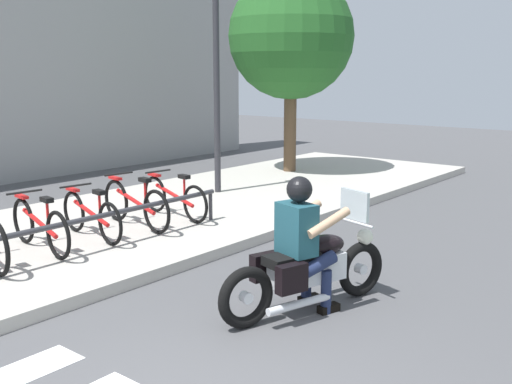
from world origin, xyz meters
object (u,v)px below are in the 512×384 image
object	(u,v)px
bike_rack	(35,232)
bicycle_6	(135,204)
rider	(303,235)
street_lamp	(216,63)
motorcycle	(308,269)
bicycle_4	(40,225)
tree_near_rack	(291,37)
bicycle_7	(174,197)
bicycle_5	(91,215)

from	to	relation	value
bike_rack	bicycle_6	bearing A→B (deg)	15.67
rider	street_lamp	xyz separation A→B (m)	(3.61, 4.47, 1.77)
motorcycle	bicycle_6	size ratio (longest dim) A/B	1.20
bicycle_4	bike_rack	size ratio (longest dim) A/B	0.27
motorcycle	street_lamp	world-z (taller)	street_lamp
motorcycle	tree_near_rack	distance (m)	8.57
bike_rack	rider	bearing A→B (deg)	-69.21
bicycle_4	bicycle_7	xyz separation A→B (m)	(2.37, 0.00, -0.01)
bicycle_5	bicycle_7	distance (m)	1.58
motorcycle	bike_rack	size ratio (longest dim) A/B	0.34
bicycle_5	bike_rack	size ratio (longest dim) A/B	0.26
rider	bicycle_6	distance (m)	3.69
rider	tree_near_rack	xyz separation A→B (m)	(6.54, 4.87, 2.39)
tree_near_rack	street_lamp	bearing A→B (deg)	-172.23
rider	bicycle_6	world-z (taller)	rider
rider	bike_rack	bearing A→B (deg)	110.79
bicycle_7	tree_near_rack	xyz separation A→B (m)	(4.92, 1.29, 2.72)
bicycle_4	bicycle_5	xyz separation A→B (m)	(0.79, 0.00, -0.01)
bike_rack	bicycle_4	bearing A→B (deg)	54.49
bicycle_6	bicycle_7	distance (m)	0.79
bicycle_5	tree_near_rack	bearing A→B (deg)	11.20
bicycle_5	street_lamp	size ratio (longest dim) A/B	0.37
bicycle_7	bicycle_6	bearing A→B (deg)	-179.91
rider	bicycle_7	world-z (taller)	rider
motorcycle	tree_near_rack	world-z (taller)	tree_near_rack
bicycle_4	bicycle_6	bearing A→B (deg)	-0.01
motorcycle	street_lamp	bearing A→B (deg)	51.85
bicycle_4	bicycle_5	size ratio (longest dim) A/B	1.02
rider	bike_rack	distance (m)	3.25
street_lamp	bicycle_6	bearing A→B (deg)	-162.30
motorcycle	rider	world-z (taller)	rider
rider	motorcycle	bearing A→B (deg)	-19.22
rider	street_lamp	world-z (taller)	street_lamp
rider	bicycle_4	bearing A→B (deg)	101.89
bicycle_6	motorcycle	bearing A→B (deg)	-101.75
bicycle_5	street_lamp	world-z (taller)	street_lamp
tree_near_rack	bicycle_6	bearing A→B (deg)	-167.29
rider	bicycle_7	xyz separation A→B (m)	(1.62, 3.59, -0.33)
motorcycle	bicycle_5	distance (m)	3.61
rider	bike_rack	xyz separation A→B (m)	(-1.15, 3.03, -0.24)
bicycle_7	bike_rack	bearing A→B (deg)	-168.65
bike_rack	tree_near_rack	world-z (taller)	tree_near_rack
bike_rack	tree_near_rack	bearing A→B (deg)	13.48
motorcycle	bicycle_5	xyz separation A→B (m)	(-0.04, 3.61, 0.03)
tree_near_rack	bicycle_4	bearing A→B (deg)	-169.99
bicycle_6	bicycle_7	size ratio (longest dim) A/B	1.04
bicycle_4	bike_rack	distance (m)	0.69
bicycle_7	bike_rack	world-z (taller)	bicycle_7
bicycle_7	bike_rack	size ratio (longest dim) A/B	0.27
bicycle_4	bicycle_7	distance (m)	2.37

